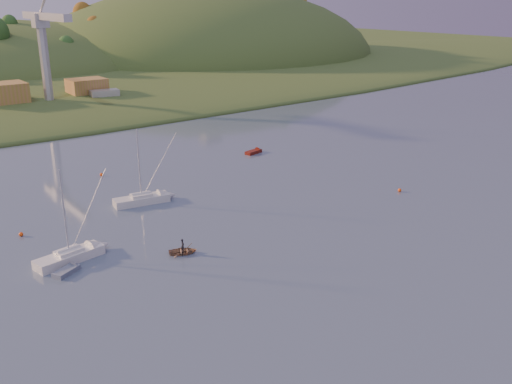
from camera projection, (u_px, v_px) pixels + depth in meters
hill_right at (208, 59)px, 246.15m from camera, size 150.00×130.00×60.00m
wharf at (60, 104)px, 139.33m from camera, size 42.00×16.00×2.40m
shed_west at (1, 94)px, 131.45m from camera, size 11.00×8.00×4.80m
shed_east at (87, 87)px, 144.37m from camera, size 9.00×7.00×4.00m
dock_crane at (44, 38)px, 129.67m from camera, size 3.20×28.00×20.30m
sailboat_near at (69, 256)px, 59.34m from camera, size 7.51×3.42×10.04m
sailboat_far at (142, 199)px, 75.88m from camera, size 7.56×3.30×10.14m
canoe at (183, 251)px, 61.21m from camera, size 3.65×3.25×0.63m
paddler at (183, 248)px, 61.07m from camera, size 0.55×0.64×1.47m
red_tender at (256, 151)px, 100.63m from camera, size 4.01×2.10×1.30m
grey_dinghy at (71, 269)px, 57.42m from camera, size 3.52×2.63×1.24m
work_vessel at (105, 101)px, 141.97m from camera, size 16.78×8.31×4.13m
buoy_0 at (400, 190)px, 80.52m from camera, size 0.50×0.50×0.50m
buoy_1 at (21, 234)px, 65.69m from camera, size 0.50×0.50×0.50m
buoy_2 at (101, 175)px, 87.51m from camera, size 0.50×0.50×0.50m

